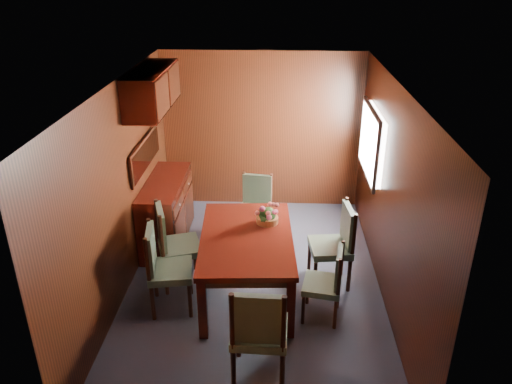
# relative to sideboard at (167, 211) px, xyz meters

# --- Properties ---
(ground) EXTENTS (4.50, 4.50, 0.00)m
(ground) POSITION_rel_sideboard_xyz_m (1.25, -1.00, -0.45)
(ground) COLOR #3B3E50
(ground) RESTS_ON ground
(room_shell) EXTENTS (3.06, 4.52, 2.41)m
(room_shell) POSITION_rel_sideboard_xyz_m (1.15, -0.67, 1.18)
(room_shell) COLOR black
(room_shell) RESTS_ON ground
(sideboard) EXTENTS (0.48, 1.40, 0.90)m
(sideboard) POSITION_rel_sideboard_xyz_m (0.00, 0.00, 0.00)
(sideboard) COLOR black
(sideboard) RESTS_ON ground
(dining_table) EXTENTS (1.12, 1.70, 0.77)m
(dining_table) POSITION_rel_sideboard_xyz_m (1.17, -1.16, 0.21)
(dining_table) COLOR black
(dining_table) RESTS_ON ground
(chair_left_near) EXTENTS (0.53, 0.55, 1.02)m
(chair_left_near) POSITION_rel_sideboard_xyz_m (0.28, -1.47, 0.11)
(chair_left_near) COLOR black
(chair_left_near) RESTS_ON ground
(chair_left_far) EXTENTS (0.60, 0.61, 1.03)m
(chair_left_far) POSITION_rel_sideboard_xyz_m (0.29, -1.00, 0.12)
(chair_left_far) COLOR black
(chair_left_far) RESTS_ON ground
(chair_right_near) EXTENTS (0.46, 0.48, 0.87)m
(chair_right_near) POSITION_rel_sideboard_xyz_m (2.07, -1.55, 0.03)
(chair_right_near) COLOR black
(chair_right_near) RESTS_ON ground
(chair_right_far) EXTENTS (0.51, 0.53, 1.02)m
(chair_right_far) POSITION_rel_sideboard_xyz_m (2.22, -0.88, 0.12)
(chair_right_far) COLOR black
(chair_right_far) RESTS_ON ground
(chair_head) EXTENTS (0.52, 0.50, 1.06)m
(chair_head) POSITION_rel_sideboard_xyz_m (1.37, -2.50, 0.14)
(chair_head) COLOR black
(chair_head) RESTS_ON ground
(chair_foot) EXTENTS (0.50, 0.48, 0.93)m
(chair_foot) POSITION_rel_sideboard_xyz_m (1.21, 0.15, 0.06)
(chair_foot) COLOR black
(chair_foot) RESTS_ON ground
(flower_centerpiece) EXTENTS (0.27, 0.27, 0.27)m
(flower_centerpiece) POSITION_rel_sideboard_xyz_m (1.39, -0.85, 0.45)
(flower_centerpiece) COLOR #B86D38
(flower_centerpiece) RESTS_ON dining_table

